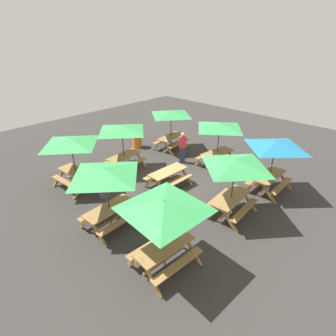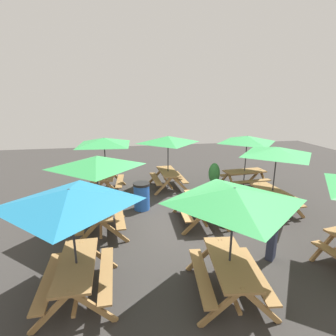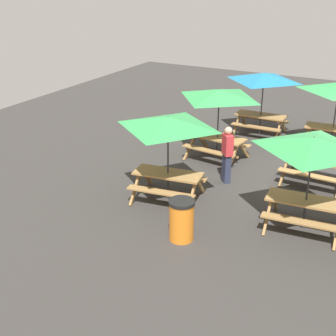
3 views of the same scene
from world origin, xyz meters
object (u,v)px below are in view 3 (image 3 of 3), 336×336
picnic_table_8 (219,99)px  picnic_table_5 (313,150)px  picnic_table_2 (316,165)px  person_standing (227,153)px  picnic_table_1 (168,128)px  picnic_table_3 (264,82)px  trash_bin_orange (182,220)px

picnic_table_8 → picnic_table_5: bearing=145.7°
picnic_table_8 → picnic_table_2: bearing=-180.0°
picnic_table_2 → person_standing: 2.55m
picnic_table_1 → person_standing: bearing=-127.0°
picnic_table_2 → person_standing: bearing=28.4°
picnic_table_5 → picnic_table_8: bearing=-46.0°
picnic_table_1 → picnic_table_2: (-3.23, -2.88, -1.43)m
picnic_table_5 → person_standing: size_ratio=1.40×
picnic_table_3 → picnic_table_2: bearing=128.2°
picnic_table_1 → picnic_table_5: same height
picnic_table_1 → picnic_table_5: bearing=174.8°
picnic_table_1 → picnic_table_8: (-0.03, -3.26, 0.00)m
picnic_table_5 → picnic_table_8: (3.53, -3.09, 0.00)m
trash_bin_orange → picnic_table_2: bearing=-114.0°
picnic_table_3 → picnic_table_8: same height
trash_bin_orange → picnic_table_8: bearing=-76.3°
trash_bin_orange → person_standing: 3.40m
trash_bin_orange → picnic_table_5: bearing=-142.3°
picnic_table_3 → person_standing: picnic_table_3 is taller
picnic_table_5 → picnic_table_8: 4.69m
picnic_table_2 → person_standing: (2.27, 1.14, 0.32)m
picnic_table_1 → trash_bin_orange: (-1.22, 1.63, -1.49)m
trash_bin_orange → person_standing: (0.26, -3.37, 0.39)m
person_standing → picnic_table_3: bearing=-36.7°
picnic_table_1 → picnic_table_8: same height
picnic_table_2 → picnic_table_5: size_ratio=0.79×
picnic_table_3 → picnic_table_8: bearing=80.3°
picnic_table_2 → trash_bin_orange: size_ratio=1.88×
picnic_table_2 → picnic_table_5: picnic_table_5 is taller
trash_bin_orange → person_standing: person_standing is taller
picnic_table_1 → picnic_table_5: size_ratio=1.00×
picnic_table_3 → picnic_table_8: size_ratio=1.00×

